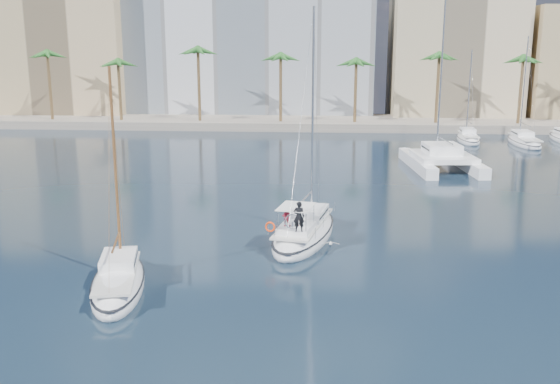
{
  "coord_description": "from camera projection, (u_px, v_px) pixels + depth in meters",
  "views": [
    {
      "loc": [
        1.52,
        -34.79,
        12.25
      ],
      "look_at": [
        -1.15,
        1.5,
        3.62
      ],
      "focal_mm": 40.0,
      "sensor_mm": 36.0,
      "label": 1
    }
  ],
  "objects": [
    {
      "name": "small_sloop",
      "position": [
        118.0,
        282.0,
        31.82
      ],
      "size": [
        4.33,
        8.64,
        11.88
      ],
      "rotation": [
        0.0,
        0.0,
        0.22
      ],
      "color": "white",
      "rests_on": "ground"
    },
    {
      "name": "ground",
      "position": [
        298.0,
        258.0,
        36.7
      ],
      "size": [
        160.0,
        160.0,
        0.0
      ],
      "primitive_type": "plane",
      "color": "black",
      "rests_on": "ground"
    },
    {
      "name": "moored_yacht_b",
      "position": [
        524.0,
        144.0,
        78.48
      ],
      "size": [
        3.32,
        10.83,
        13.72
      ],
      "primitive_type": null,
      "rotation": [
        0.0,
        0.0,
        -0.02
      ],
      "color": "white",
      "rests_on": "ground"
    },
    {
      "name": "palm_right",
      "position": [
        559.0,
        59.0,
        87.22
      ],
      "size": [
        3.6,
        3.6,
        12.3
      ],
      "color": "brown",
      "rests_on": "ground"
    },
    {
      "name": "moored_yacht_a",
      "position": [
        468.0,
        141.0,
        80.88
      ],
      "size": [
        3.37,
        9.52,
        11.9
      ],
      "primitive_type": null,
      "rotation": [
        0.0,
        0.0,
        -0.07
      ],
      "color": "white",
      "rests_on": "ground"
    },
    {
      "name": "palm_centre",
      "position": [
        316.0,
        59.0,
        89.64
      ],
      "size": [
        3.6,
        3.6,
        12.3
      ],
      "color": "brown",
      "rests_on": "ground"
    },
    {
      "name": "building_tan_left",
      "position": [
        66.0,
        52.0,
        104.11
      ],
      "size": [
        22.0,
        14.0,
        22.0
      ],
      "primitive_type": "cube",
      "color": "tan",
      "rests_on": "ground"
    },
    {
      "name": "building_beige",
      "position": [
        454.0,
        59.0,
        100.75
      ],
      "size": [
        20.0,
        14.0,
        20.0
      ],
      "primitive_type": "cube",
      "color": "#CCB692",
      "rests_on": "ground"
    },
    {
      "name": "palm_left",
      "position": [
        86.0,
        58.0,
        92.07
      ],
      "size": [
        3.6,
        3.6,
        12.3
      ],
      "color": "brown",
      "rests_on": "ground"
    },
    {
      "name": "quay",
      "position": [
        316.0,
        122.0,
        95.76
      ],
      "size": [
        120.0,
        14.0,
        1.2
      ],
      "primitive_type": "cube",
      "color": "gray",
      "rests_on": "ground"
    },
    {
      "name": "main_sloop",
      "position": [
        304.0,
        232.0,
        40.16
      ],
      "size": [
        5.21,
        10.77,
        15.34
      ],
      "rotation": [
        0.0,
        0.0,
        -0.19
      ],
      "color": "white",
      "rests_on": "ground"
    },
    {
      "name": "seagull",
      "position": [
        331.0,
        243.0,
        36.91
      ],
      "size": [
        1.04,
        0.45,
        0.19
      ],
      "color": "silver",
      "rests_on": "ground"
    },
    {
      "name": "building_modern",
      "position": [
        247.0,
        34.0,
        105.17
      ],
      "size": [
        42.0,
        16.0,
        28.0
      ],
      "primitive_type": "cube",
      "color": "silver",
      "rests_on": "ground"
    },
    {
      "name": "catamaran",
      "position": [
        442.0,
        157.0,
        63.02
      ],
      "size": [
        7.22,
        12.7,
        17.73
      ],
      "rotation": [
        0.0,
        0.0,
        0.1
      ],
      "color": "white",
      "rests_on": "ground"
    }
  ]
}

